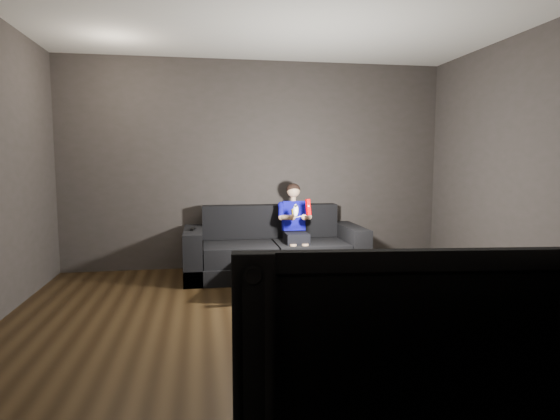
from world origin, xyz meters
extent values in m
plane|color=black|center=(0.00, 0.00, 0.00)|extent=(5.00, 5.00, 0.00)
cube|color=#37332F|center=(0.00, 2.50, 1.35)|extent=(5.00, 0.04, 2.70)
cube|color=#37332F|center=(0.00, -2.50, 1.35)|extent=(5.00, 0.04, 2.70)
cube|color=black|center=(0.15, 1.94, 0.09)|extent=(2.18, 0.94, 0.19)
cube|color=black|center=(-0.29, 1.84, 0.30)|extent=(0.85, 0.66, 0.23)
cube|color=black|center=(0.58, 1.84, 0.30)|extent=(0.85, 0.66, 0.23)
cube|color=black|center=(0.15, 2.30, 0.63)|extent=(1.74, 0.22, 0.43)
cube|color=black|center=(-0.83, 1.94, 0.30)|extent=(0.22, 0.94, 0.59)
cube|color=black|center=(1.13, 1.94, 0.30)|extent=(0.22, 0.94, 0.59)
cube|color=black|center=(0.39, 1.82, 0.48)|extent=(0.27, 0.34, 0.13)
cube|color=#09038E|center=(0.39, 2.00, 0.72)|extent=(0.27, 0.19, 0.38)
cube|color=yellow|center=(0.39, 1.92, 0.78)|extent=(0.08, 0.08, 0.09)
cube|color=#B80008|center=(0.39, 1.92, 0.78)|extent=(0.05, 0.05, 0.06)
cylinder|color=#E0AF85|center=(0.39, 2.00, 0.93)|extent=(0.06, 0.06, 0.05)
sphere|color=#E0AF85|center=(0.39, 2.00, 1.04)|extent=(0.16, 0.16, 0.16)
ellipsoid|color=black|center=(0.39, 2.01, 1.06)|extent=(0.17, 0.17, 0.15)
cylinder|color=#09038E|center=(0.23, 1.94, 0.79)|extent=(0.07, 0.21, 0.17)
cylinder|color=#09038E|center=(0.56, 1.94, 0.79)|extent=(0.07, 0.21, 0.17)
cylinder|color=#E0AF85|center=(0.28, 1.80, 0.75)|extent=(0.13, 0.22, 0.09)
cylinder|color=#E0AF85|center=(0.52, 1.80, 0.75)|extent=(0.13, 0.22, 0.09)
sphere|color=#E0AF85|center=(0.33, 1.71, 0.74)|extent=(0.08, 0.08, 0.08)
sphere|color=#E0AF85|center=(0.47, 1.71, 0.74)|extent=(0.08, 0.08, 0.08)
cylinder|color=#E0AF85|center=(0.32, 1.64, 0.28)|extent=(0.08, 0.08, 0.31)
cylinder|color=#E0AF85|center=(0.47, 1.64, 0.28)|extent=(0.08, 0.08, 0.31)
cube|color=#C80002|center=(0.47, 1.52, 0.88)|extent=(0.06, 0.08, 0.19)
cube|color=maroon|center=(0.47, 1.50, 0.93)|extent=(0.03, 0.02, 0.03)
cylinder|color=white|center=(0.47, 1.50, 0.87)|extent=(0.02, 0.01, 0.02)
ellipsoid|color=white|center=(0.33, 1.52, 0.85)|extent=(0.09, 0.11, 0.16)
cylinder|color=black|center=(0.33, 1.49, 0.90)|extent=(0.03, 0.01, 0.03)
cube|color=black|center=(-0.83, 1.89, 0.61)|extent=(0.06, 0.15, 0.03)
cube|color=black|center=(-0.83, 1.93, 0.62)|extent=(0.02, 0.02, 0.00)
cube|color=black|center=(0.15, 1.03, 0.36)|extent=(1.18, 0.81, 0.05)
cube|color=black|center=(-0.34, 0.82, 0.17)|extent=(0.06, 0.06, 0.34)
cube|color=black|center=(0.63, 0.82, 0.17)|extent=(0.06, 0.06, 0.34)
cube|color=black|center=(-0.34, 1.25, 0.17)|extent=(0.06, 0.06, 0.34)
cube|color=black|center=(0.63, 1.25, 0.17)|extent=(0.06, 0.06, 0.34)
imported|color=black|center=(-0.07, -2.27, 0.82)|extent=(1.14, 0.26, 0.65)
cube|color=white|center=(0.47, -2.27, 0.60)|extent=(0.08, 0.17, 0.22)
camera|label=1|loc=(-0.72, -3.65, 1.40)|focal=30.00mm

